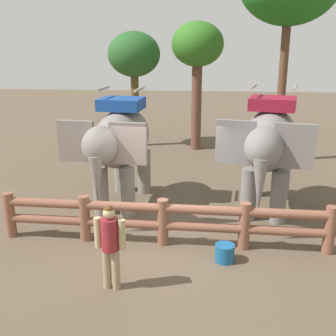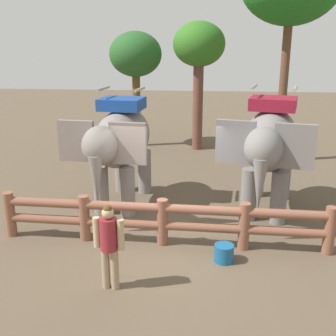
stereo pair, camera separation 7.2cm
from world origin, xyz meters
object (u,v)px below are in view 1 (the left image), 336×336
(elephant_center, at_px, (269,144))
(feed_bucket, at_px, (225,253))
(tourist_woman_in_black, at_px, (110,241))
(tree_far_left, at_px, (198,49))
(tree_back_center, at_px, (134,56))
(elephant_near_left, at_px, (120,142))
(log_fence, at_px, (163,219))

(elephant_center, relative_size, feed_bucket, 9.76)
(tourist_woman_in_black, relative_size, tree_far_left, 0.32)
(tree_back_center, distance_m, feed_bucket, 10.81)
(tree_far_left, bearing_deg, tree_back_center, 173.04)
(elephant_near_left, bearing_deg, tree_back_center, 96.46)
(tourist_woman_in_black, relative_size, feed_bucket, 4.06)
(tree_back_center, bearing_deg, elephant_near_left, -83.54)
(elephant_center, bearing_deg, tree_far_left, 107.24)
(tree_far_left, bearing_deg, log_fence, -92.99)
(elephant_near_left, bearing_deg, tourist_woman_in_black, -81.05)
(elephant_center, bearing_deg, feed_bucket, -112.63)
(elephant_center, xyz_separation_m, feed_bucket, (-1.15, -2.75, -1.65))
(tourist_woman_in_black, bearing_deg, tree_far_left, 83.50)
(tree_far_left, bearing_deg, tourist_woman_in_black, -96.50)
(tourist_woman_in_black, bearing_deg, tree_back_center, 97.37)
(elephant_center, xyz_separation_m, tourist_woman_in_black, (-3.22, -3.92, -0.89))
(elephant_near_left, bearing_deg, elephant_center, -0.52)
(tree_far_left, relative_size, tree_back_center, 1.08)
(log_fence, xyz_separation_m, tree_back_center, (-2.13, 8.97, 3.13))
(elephant_center, height_order, feed_bucket, elephant_center)
(feed_bucket, bearing_deg, tree_far_left, 95.42)
(tree_back_center, bearing_deg, feed_bucket, -70.15)
(elephant_near_left, distance_m, tree_far_left, 7.12)
(tree_back_center, bearing_deg, tourist_woman_in_black, -82.63)
(tree_far_left, relative_size, feed_bucket, 12.82)
(tree_far_left, height_order, feed_bucket, tree_far_left)
(elephant_near_left, bearing_deg, log_fence, -57.75)
(tourist_woman_in_black, xyz_separation_m, feed_bucket, (2.07, 1.17, -0.75))
(tree_back_center, bearing_deg, tree_far_left, -6.96)
(elephant_near_left, relative_size, feed_bucket, 9.37)
(tourist_woman_in_black, distance_m, tree_back_center, 11.21)
(elephant_center, height_order, tree_far_left, tree_far_left)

